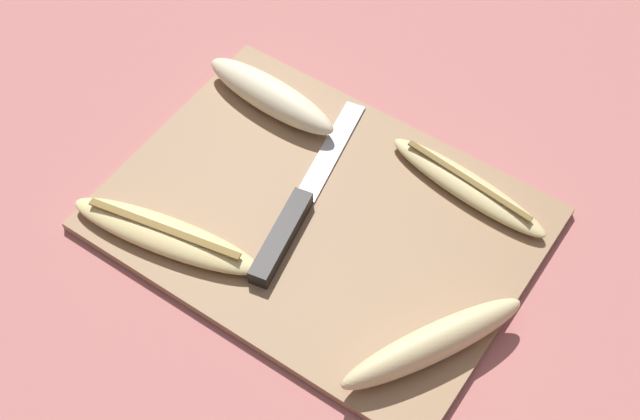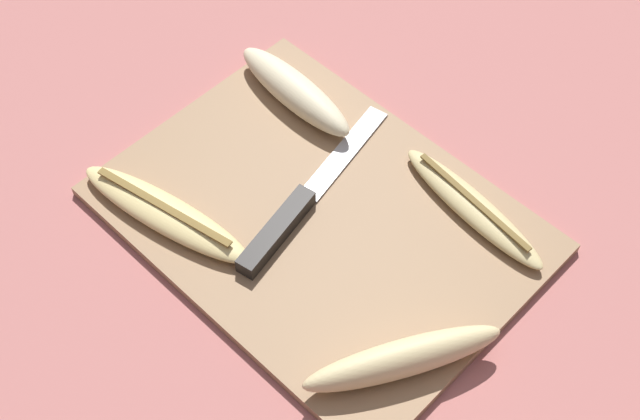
{
  "view_description": "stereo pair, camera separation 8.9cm",
  "coord_description": "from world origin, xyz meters",
  "px_view_note": "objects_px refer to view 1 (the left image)",
  "views": [
    {
      "loc": [
        0.29,
        -0.43,
        0.75
      ],
      "look_at": [
        0.0,
        0.0,
        0.02
      ],
      "focal_mm": 50.0,
      "sensor_mm": 36.0,
      "label": 1
    },
    {
      "loc": [
        0.36,
        -0.37,
        0.75
      ],
      "look_at": [
        0.0,
        0.0,
        0.02
      ],
      "focal_mm": 50.0,
      "sensor_mm": 36.0,
      "label": 2
    }
  ],
  "objects_px": {
    "banana_ripe_center": "(433,343)",
    "banana_bright_far": "(271,96)",
    "knife": "(291,219)",
    "banana_spotted_left": "(467,186)",
    "banana_golden_short": "(165,235)"
  },
  "relations": [
    {
      "from": "banana_ripe_center",
      "to": "banana_spotted_left",
      "type": "xyz_separation_m",
      "value": [
        -0.06,
        0.18,
        -0.01
      ]
    },
    {
      "from": "knife",
      "to": "banana_golden_short",
      "type": "height_order",
      "value": "banana_golden_short"
    },
    {
      "from": "knife",
      "to": "banana_golden_short",
      "type": "relative_size",
      "value": 1.2
    },
    {
      "from": "banana_bright_far",
      "to": "banana_ripe_center",
      "type": "bearing_deg",
      "value": -28.4
    },
    {
      "from": "banana_ripe_center",
      "to": "banana_golden_short",
      "type": "bearing_deg",
      "value": -171.38
    },
    {
      "from": "banana_bright_far",
      "to": "banana_spotted_left",
      "type": "xyz_separation_m",
      "value": [
        0.24,
        0.02,
        -0.01
      ]
    },
    {
      "from": "banana_ripe_center",
      "to": "banana_bright_far",
      "type": "xyz_separation_m",
      "value": [
        -0.3,
        0.16,
        -0.0
      ]
    },
    {
      "from": "banana_golden_short",
      "to": "banana_ripe_center",
      "type": "bearing_deg",
      "value": 8.62
    },
    {
      "from": "knife",
      "to": "banana_spotted_left",
      "type": "relative_size",
      "value": 1.32
    },
    {
      "from": "banana_ripe_center",
      "to": "banana_golden_short",
      "type": "xyz_separation_m",
      "value": [
        -0.28,
        -0.04,
        -0.01
      ]
    },
    {
      "from": "knife",
      "to": "banana_ripe_center",
      "type": "height_order",
      "value": "banana_ripe_center"
    },
    {
      "from": "banana_ripe_center",
      "to": "banana_golden_short",
      "type": "height_order",
      "value": "banana_ripe_center"
    },
    {
      "from": "banana_golden_short",
      "to": "banana_bright_far",
      "type": "bearing_deg",
      "value": 95.47
    },
    {
      "from": "knife",
      "to": "banana_spotted_left",
      "type": "bearing_deg",
      "value": 35.9
    },
    {
      "from": "knife",
      "to": "banana_bright_far",
      "type": "bearing_deg",
      "value": 122.48
    }
  ]
}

